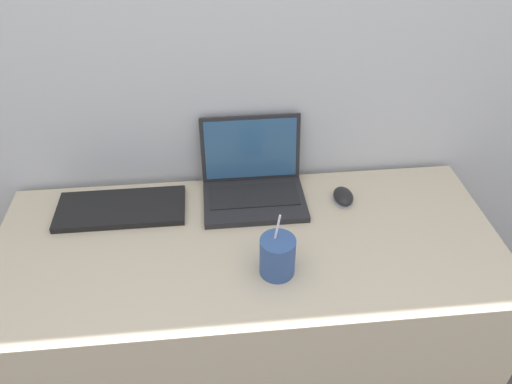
{
  "coord_description": "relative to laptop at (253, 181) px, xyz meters",
  "views": [
    {
      "loc": [
        -0.08,
        -0.73,
        1.76
      ],
      "look_at": [
        0.03,
        0.44,
        0.84
      ],
      "focal_mm": 35.0,
      "sensor_mm": 36.0,
      "label": 1
    }
  ],
  "objects": [
    {
      "name": "drink_cup",
      "position": [
        0.03,
        -0.34,
        0.0
      ],
      "size": [
        0.1,
        0.1,
        0.19
      ],
      "color": "#33518C",
      "rests_on": "desk"
    },
    {
      "name": "external_keyboard",
      "position": [
        -0.42,
        -0.04,
        -0.04
      ],
      "size": [
        0.39,
        0.18,
        0.02
      ],
      "color": "black",
      "rests_on": "desk"
    },
    {
      "name": "wall_back",
      "position": [
        -0.03,
        0.14,
        0.44
      ],
      "size": [
        7.0,
        0.04,
        2.5
      ],
      "color": "silver",
      "rests_on": "ground_plane"
    },
    {
      "name": "desk",
      "position": [
        -0.03,
        -0.22,
        -0.43
      ],
      "size": [
        1.47,
        0.63,
        0.76
      ],
      "color": "beige",
      "rests_on": "ground_plane"
    },
    {
      "name": "computer_mouse",
      "position": [
        0.28,
        -0.06,
        -0.04
      ],
      "size": [
        0.07,
        0.1,
        0.03
      ],
      "color": "#B2B2B7",
      "rests_on": "desk"
    },
    {
      "name": "laptop",
      "position": [
        0.0,
        0.0,
        0.0
      ],
      "size": [
        0.32,
        0.26,
        0.24
      ],
      "color": "#232326",
      "rests_on": "desk"
    }
  ]
}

